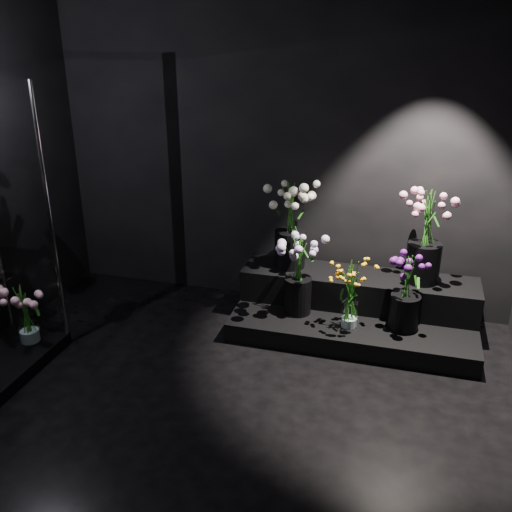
% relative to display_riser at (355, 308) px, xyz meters
% --- Properties ---
extents(floor, '(4.00, 4.00, 0.00)m').
position_rel_display_riser_xyz_m(floor, '(-0.74, -1.61, -0.18)').
color(floor, black).
rests_on(floor, ground).
extents(wall_back, '(4.00, 0.00, 4.00)m').
position_rel_display_riser_xyz_m(wall_back, '(-0.74, 0.39, 1.22)').
color(wall_back, black).
rests_on(wall_back, floor).
extents(display_riser, '(1.95, 0.87, 0.43)m').
position_rel_display_riser_xyz_m(display_riser, '(0.00, 0.00, 0.00)').
color(display_riser, black).
rests_on(display_riser, floor).
extents(bouquet_orange_bells, '(0.31, 0.31, 0.57)m').
position_rel_display_riser_xyz_m(bouquet_orange_bells, '(-0.02, -0.29, 0.27)').
color(bouquet_orange_bells, white).
rests_on(bouquet_orange_bells, display_riser).
extents(bouquet_lilac, '(0.47, 0.47, 0.66)m').
position_rel_display_riser_xyz_m(bouquet_lilac, '(-0.46, -0.16, 0.38)').
color(bouquet_lilac, black).
rests_on(bouquet_lilac, display_riser).
extents(bouquet_purple, '(0.31, 0.31, 0.61)m').
position_rel_display_riser_xyz_m(bouquet_purple, '(0.40, -0.20, 0.32)').
color(bouquet_purple, black).
rests_on(bouquet_purple, display_riser).
extents(bouquet_cream_roses, '(0.46, 0.46, 0.74)m').
position_rel_display_riser_xyz_m(bouquet_cream_roses, '(-0.60, 0.14, 0.68)').
color(bouquet_cream_roses, black).
rests_on(bouquet_cream_roses, display_riser).
extents(bouquet_pink_roses, '(0.40, 0.40, 0.76)m').
position_rel_display_riser_xyz_m(bouquet_pink_roses, '(0.50, 0.13, 0.68)').
color(bouquet_pink_roses, black).
rests_on(bouquet_pink_roses, display_riser).
extents(bouquet_case_base_pink, '(0.37, 0.37, 0.47)m').
position_rel_display_riser_xyz_m(bouquet_case_base_pink, '(-2.38, -1.06, 0.16)').
color(bouquet_case_base_pink, white).
rests_on(bouquet_case_base_pink, display_case).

